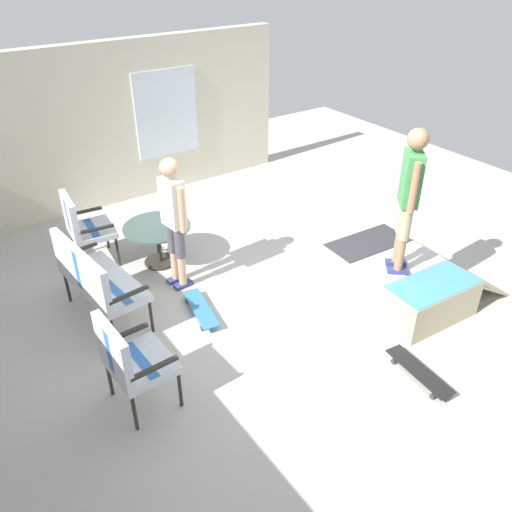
{
  "coord_description": "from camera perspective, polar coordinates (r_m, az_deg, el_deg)",
  "views": [
    {
      "loc": [
        -4.16,
        3.28,
        3.9
      ],
      "look_at": [
        0.05,
        0.34,
        0.7
      ],
      "focal_mm": 36.64,
      "sensor_mm": 36.0,
      "label": 1
    }
  ],
  "objects": [
    {
      "name": "skateboard_by_bench",
      "position": [
        6.27,
        -6.07,
        -5.74
      ],
      "size": [
        0.82,
        0.35,
        0.1
      ],
      "color": "#3372B2",
      "rests_on": "ground_plane"
    },
    {
      "name": "person_skater",
      "position": [
        5.97,
        16.37,
        6.74
      ],
      "size": [
        0.39,
        0.36,
        1.71
      ],
      "color": "navy",
      "rests_on": "skate_ramp"
    },
    {
      "name": "patio_chair_by_wall",
      "position": [
        4.96,
        -13.78,
        -10.73
      ],
      "size": [
        0.64,
        0.58,
        1.02
      ],
      "color": "#2D2823",
      "rests_on": "ground_plane"
    },
    {
      "name": "patio_table",
      "position": [
        7.14,
        -10.66,
        2.06
      ],
      "size": [
        0.9,
        0.9,
        0.57
      ],
      "color": "#2D2823",
      "rests_on": "ground_plane"
    },
    {
      "name": "patio_bench",
      "position": [
        6.12,
        -17.35,
        -2.13
      ],
      "size": [
        1.3,
        0.68,
        1.02
      ],
      "color": "#2D2823",
      "rests_on": "ground_plane"
    },
    {
      "name": "patio_chair_near_house",
      "position": [
        7.28,
        -18.48,
        3.35
      ],
      "size": [
        0.67,
        0.61,
        1.02
      ],
      "color": "#2D2823",
      "rests_on": "ground_plane"
    },
    {
      "name": "person_watching",
      "position": [
        6.36,
        -9.0,
        4.51
      ],
      "size": [
        0.48,
        0.26,
        1.72
      ],
      "color": "navy",
      "rests_on": "ground_plane"
    },
    {
      "name": "house_facade",
      "position": [
        8.84,
        -15.3,
        13.56
      ],
      "size": [
        0.23,
        6.0,
        2.54
      ],
      "color": "beige",
      "rests_on": "ground_plane"
    },
    {
      "name": "skateboard_spare",
      "position": [
        5.7,
        17.36,
        -11.94
      ],
      "size": [
        0.82,
        0.28,
        0.1
      ],
      "color": "black",
      "rests_on": "ground_plane"
    },
    {
      "name": "ground_plane",
      "position": [
        6.61,
        2.67,
        -4.8
      ],
      "size": [
        12.0,
        12.0,
        0.1
      ],
      "primitive_type": "cube",
      "color": "beige"
    },
    {
      "name": "skate_ramp",
      "position": [
        6.73,
        15.23,
        -2.25
      ],
      "size": [
        1.72,
        1.81,
        0.48
      ],
      "color": "tan",
      "rests_on": "ground_plane"
    }
  ]
}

